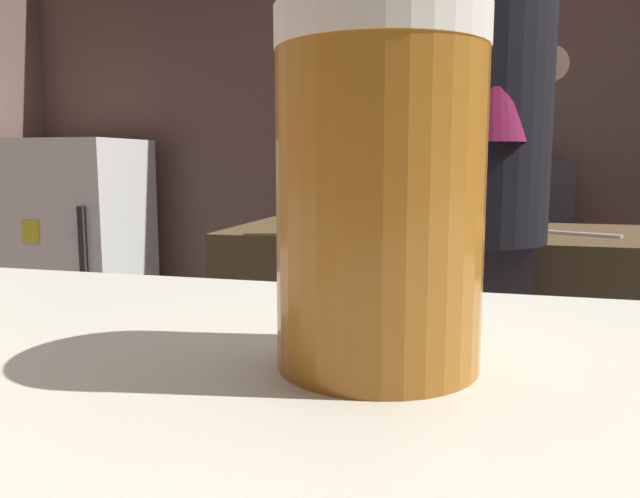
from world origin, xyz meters
name	(u,v)px	position (x,y,z in m)	size (l,w,h in m)	color
wall_back	(476,114)	(0.00, 2.20, 1.35)	(5.20, 0.10, 2.70)	brown
prep_counter	(577,384)	(0.35, 0.75, 0.45)	(2.10, 0.60, 0.90)	#4F3D25
back_shelf	(459,275)	(-0.05, 1.92, 0.56)	(0.98, 0.36, 1.11)	#333138
mini_fridge	(82,254)	(-2.04, 1.75, 0.61)	(0.61, 0.58, 1.22)	white
bartender	(472,200)	(0.04, 0.29, 1.02)	(0.49, 0.55, 1.76)	#302830
mixing_bowl	(436,220)	(-0.08, 0.77, 0.93)	(0.20, 0.20, 0.05)	slate
chefs_knife	(576,234)	(0.32, 0.70, 0.91)	(0.24, 0.03, 0.01)	silver
pint_glass_far	(379,193)	(0.03, -0.94, 1.10)	(0.08, 0.08, 0.14)	#A96621
bottle_vinegar	(401,139)	(-0.35, 1.93, 1.21)	(0.07, 0.07, 0.26)	#458439
bottle_olive_oil	(541,142)	(0.31, 1.96, 1.20)	(0.07, 0.07, 0.21)	#D6CE88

